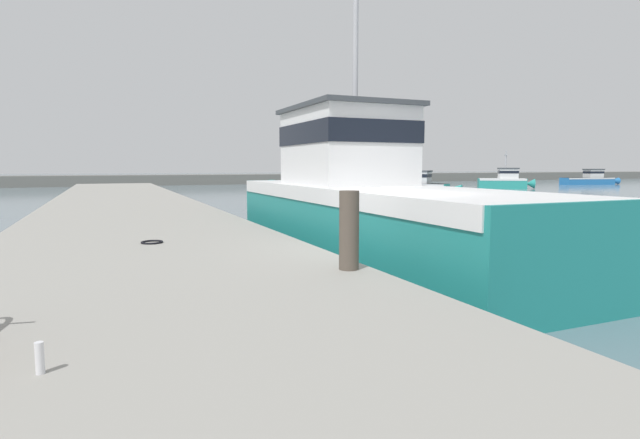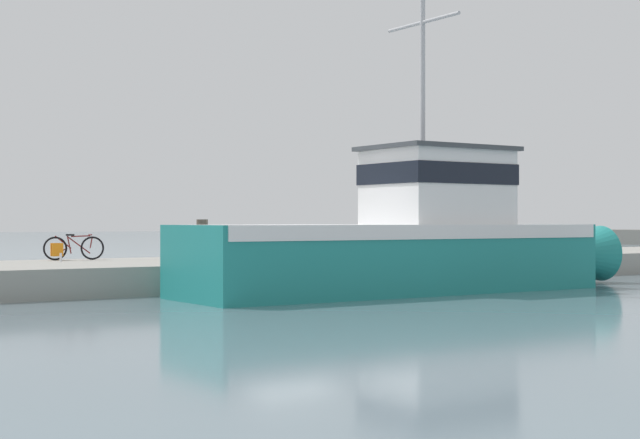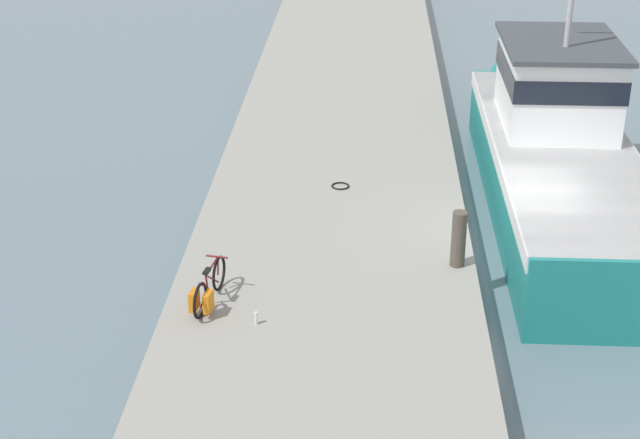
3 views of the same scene
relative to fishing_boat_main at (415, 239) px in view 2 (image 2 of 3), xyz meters
The scene contains 7 objects.
ground_plane 3.86m from the fishing_boat_main, 110.39° to the right, with size 320.00×320.00×0.00m, color slate.
dock_pier 6.51m from the fishing_boat_main, 148.47° to the right, with size 6.12×80.00×0.76m, color gray.
fishing_boat_main is the anchor object (origin of this frame).
bicycle_touring 10.38m from the fishing_boat_main, 137.80° to the right, with size 0.62×1.78×0.78m.
mooring_post 5.75m from the fishing_boat_main, 119.21° to the right, with size 0.30×0.30×1.20m, color #51473D.
hose_coil 5.50m from the fishing_boat_main, 168.59° to the right, with size 0.44×0.44×0.04m, color black.
water_bottle_on_curb 10.10m from the fishing_boat_main, 131.58° to the right, with size 0.07×0.07×0.25m, color silver.
Camera 2 is at (21.91, -13.52, 1.90)m, focal length 55.00 mm.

